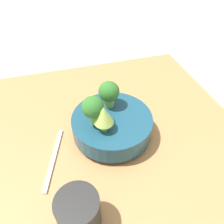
% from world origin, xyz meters
% --- Properties ---
extents(ground_plane, '(6.00, 6.00, 0.00)m').
position_xyz_m(ground_plane, '(0.00, 0.00, 0.00)').
color(ground_plane, beige).
extents(table, '(0.85, 0.79, 0.03)m').
position_xyz_m(table, '(0.00, 0.00, 0.02)').
color(table, '#9E7042').
rests_on(table, ground_plane).
extents(bowl, '(0.22, 0.22, 0.07)m').
position_xyz_m(bowl, '(-0.03, 0.01, 0.07)').
color(bowl, navy).
rests_on(bowl, table).
extents(romanesco_piece_near, '(0.05, 0.05, 0.07)m').
position_xyz_m(romanesco_piece_near, '(0.00, -0.02, 0.14)').
color(romanesco_piece_near, '#6BA34C').
rests_on(romanesco_piece_near, bowl).
extents(broccoli_floret_front, '(0.06, 0.06, 0.09)m').
position_xyz_m(broccoli_floret_front, '(-0.03, -0.04, 0.15)').
color(broccoli_floret_front, '#7AB256').
rests_on(broccoli_floret_front, bowl).
extents(broccoli_floret_left, '(0.06, 0.06, 0.08)m').
position_xyz_m(broccoli_floret_left, '(-0.09, 0.02, 0.14)').
color(broccoli_floret_left, '#609347').
rests_on(broccoli_floret_left, bowl).
extents(cup, '(0.09, 0.09, 0.09)m').
position_xyz_m(cup, '(0.18, -0.12, 0.08)').
color(cup, black).
rests_on(cup, table).
extents(fork, '(0.19, 0.07, 0.01)m').
position_xyz_m(fork, '(0.01, -0.16, 0.03)').
color(fork, silver).
rests_on(fork, table).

